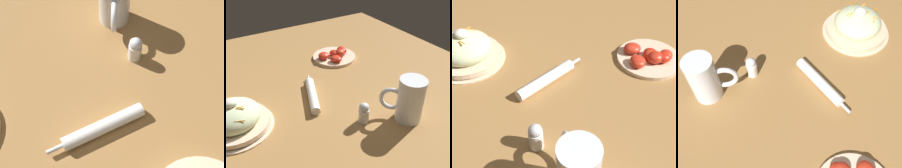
# 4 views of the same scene
# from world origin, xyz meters

# --- Properties ---
(ground_plane) EXTENTS (1.43, 1.43, 0.00)m
(ground_plane) POSITION_xyz_m (0.00, 0.00, 0.00)
(ground_plane) COLOR #9E703D
(beer_mug) EXTENTS (0.11, 0.11, 0.14)m
(beer_mug) POSITION_xyz_m (0.21, -0.21, 0.06)
(beer_mug) COLOR white
(beer_mug) RESTS_ON ground_plane
(napkin_roll) EXTENTS (0.09, 0.21, 0.03)m
(napkin_roll) POSITION_xyz_m (0.01, 0.04, 0.02)
(napkin_roll) COLOR white
(napkin_roll) RESTS_ON ground_plane
(salt_shaker) EXTENTS (0.03, 0.03, 0.07)m
(salt_shaker) POSITION_xyz_m (0.09, -0.15, 0.03)
(salt_shaker) COLOR white
(salt_shaker) RESTS_ON ground_plane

